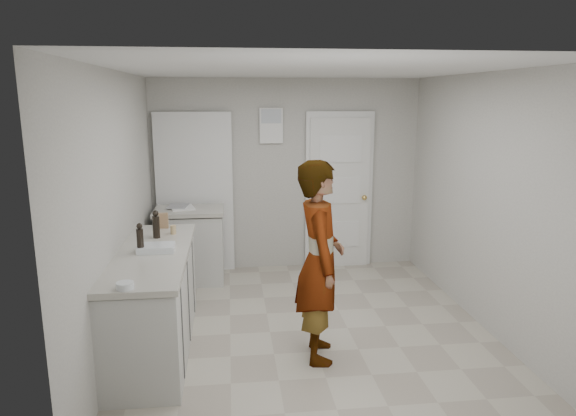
{
  "coord_description": "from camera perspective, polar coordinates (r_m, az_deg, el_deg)",
  "views": [
    {
      "loc": [
        -0.75,
        -4.66,
        2.26
      ],
      "look_at": [
        -0.17,
        0.4,
        1.16
      ],
      "focal_mm": 32.0,
      "sensor_mm": 36.0,
      "label": 1
    }
  ],
  "objects": [
    {
      "name": "ground",
      "position": [
        5.23,
        2.36,
        -13.39
      ],
      "size": [
        4.0,
        4.0,
        0.0
      ],
      "primitive_type": "plane",
      "color": "gray",
      "rests_on": "ground"
    },
    {
      "name": "room_shell",
      "position": [
        6.75,
        -1.59,
        1.67
      ],
      "size": [
        4.0,
        4.0,
        4.0
      ],
      "color": "#A8A59F",
      "rests_on": "ground"
    },
    {
      "name": "main_counter",
      "position": [
        4.87,
        -14.6,
        -10.31
      ],
      "size": [
        0.64,
        1.96,
        0.93
      ],
      "color": "silver",
      "rests_on": "ground"
    },
    {
      "name": "side_counter",
      "position": [
        6.49,
        -10.77,
        -4.38
      ],
      "size": [
        0.84,
        0.61,
        0.93
      ],
      "color": "silver",
      "rests_on": "ground"
    },
    {
      "name": "person",
      "position": [
        4.44,
        3.54,
        -5.95
      ],
      "size": [
        0.47,
        0.67,
        1.76
      ],
      "primitive_type": "imported",
      "rotation": [
        0.0,
        0.0,
        1.5
      ],
      "color": "silver",
      "rests_on": "ground"
    },
    {
      "name": "cake_mix_box",
      "position": [
        5.48,
        -13.68,
        -1.37
      ],
      "size": [
        0.1,
        0.04,
        0.16
      ],
      "primitive_type": "cube",
      "rotation": [
        0.0,
        0.0,
        -0.0
      ],
      "color": "olive",
      "rests_on": "main_counter"
    },
    {
      "name": "spice_jar",
      "position": [
        5.23,
        -12.64,
        -2.37
      ],
      "size": [
        0.06,
        0.06,
        0.09
      ],
      "primitive_type": "cylinder",
      "color": "tan",
      "rests_on": "main_counter"
    },
    {
      "name": "oil_cruet_a",
      "position": [
        5.11,
        -14.45,
        -1.82
      ],
      "size": [
        0.07,
        0.07,
        0.27
      ],
      "color": "black",
      "rests_on": "main_counter"
    },
    {
      "name": "oil_cruet_b",
      "position": [
        4.64,
        -16.11,
        -3.33
      ],
      "size": [
        0.06,
        0.06,
        0.27
      ],
      "color": "black",
      "rests_on": "main_counter"
    },
    {
      "name": "baking_dish",
      "position": [
        4.7,
        -14.42,
        -4.35
      ],
      "size": [
        0.32,
        0.23,
        0.06
      ],
      "rotation": [
        0.0,
        0.0,
        0.02
      ],
      "color": "silver",
      "rests_on": "main_counter"
    },
    {
      "name": "egg_bowl",
      "position": [
        3.87,
        -17.65,
        -8.22
      ],
      "size": [
        0.13,
        0.13,
        0.05
      ],
      "color": "silver",
      "rests_on": "main_counter"
    },
    {
      "name": "papers",
      "position": [
        6.43,
        -11.65,
        0.04
      ],
      "size": [
        0.35,
        0.4,
        0.01
      ],
      "primitive_type": "cube",
      "rotation": [
        0.0,
        0.0,
        0.23
      ],
      "color": "white",
      "rests_on": "side_counter"
    }
  ]
}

